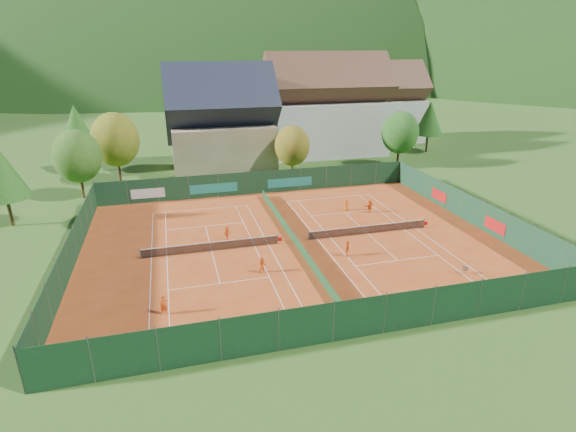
# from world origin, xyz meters

# --- Properties ---
(ground) EXTENTS (600.00, 600.00, 0.00)m
(ground) POSITION_xyz_m (0.00, 0.00, -0.02)
(ground) COLOR #2C551A
(ground) RESTS_ON ground
(clay_pad) EXTENTS (40.00, 32.00, 0.01)m
(clay_pad) POSITION_xyz_m (0.00, 0.00, 0.01)
(clay_pad) COLOR #B04419
(clay_pad) RESTS_ON ground
(court_markings_left) EXTENTS (11.03, 23.83, 0.00)m
(court_markings_left) POSITION_xyz_m (-8.00, 0.00, 0.01)
(court_markings_left) COLOR white
(court_markings_left) RESTS_ON ground
(court_markings_right) EXTENTS (11.03, 23.83, 0.00)m
(court_markings_right) POSITION_xyz_m (8.00, 0.00, 0.01)
(court_markings_right) COLOR white
(court_markings_right) RESTS_ON ground
(tennis_net_left) EXTENTS (13.30, 0.10, 1.02)m
(tennis_net_left) POSITION_xyz_m (-7.85, 0.00, 0.51)
(tennis_net_left) COLOR #59595B
(tennis_net_left) RESTS_ON ground
(tennis_net_right) EXTENTS (13.30, 0.10, 1.02)m
(tennis_net_right) POSITION_xyz_m (8.15, 0.00, 0.51)
(tennis_net_right) COLOR #59595B
(tennis_net_right) RESTS_ON ground
(court_divider) EXTENTS (0.03, 28.80, 1.00)m
(court_divider) POSITION_xyz_m (0.00, 0.00, 0.50)
(court_divider) COLOR #163D1E
(court_divider) RESTS_ON ground
(fence_north) EXTENTS (40.00, 0.10, 3.00)m
(fence_north) POSITION_xyz_m (-0.46, 15.99, 1.47)
(fence_north) COLOR #153922
(fence_north) RESTS_ON ground
(fence_south) EXTENTS (40.00, 0.04, 3.00)m
(fence_south) POSITION_xyz_m (0.00, -16.00, 1.50)
(fence_south) COLOR #13361C
(fence_south) RESTS_ON ground
(fence_west) EXTENTS (0.04, 32.00, 3.00)m
(fence_west) POSITION_xyz_m (-20.00, 0.00, 1.50)
(fence_west) COLOR #14391F
(fence_west) RESTS_ON ground
(fence_east) EXTENTS (0.09, 32.00, 3.00)m
(fence_east) POSITION_xyz_m (20.00, 0.05, 1.48)
(fence_east) COLOR #143721
(fence_east) RESTS_ON ground
(chalet) EXTENTS (16.20, 12.00, 16.00)m
(chalet) POSITION_xyz_m (-3.00, 30.00, 6.62)
(chalet) COLOR #C3B289
(chalet) RESTS_ON ground
(hotel_block_a) EXTENTS (21.60, 11.00, 17.25)m
(hotel_block_a) POSITION_xyz_m (16.00, 36.00, 7.38)
(hotel_block_a) COLOR silver
(hotel_block_a) RESTS_ON ground
(hotel_block_b) EXTENTS (17.28, 10.00, 15.50)m
(hotel_block_b) POSITION_xyz_m (30.00, 44.00, 6.62)
(hotel_block_b) COLOR silver
(hotel_block_b) RESTS_ON ground
(tree_west_front) EXTENTS (5.72, 5.72, 8.69)m
(tree_west_front) POSITION_xyz_m (-22.00, 20.00, 5.39)
(tree_west_front) COLOR #49321A
(tree_west_front) RESTS_ON ground
(tree_west_mid) EXTENTS (6.44, 6.44, 9.78)m
(tree_west_mid) POSITION_xyz_m (-18.00, 26.00, 6.07)
(tree_west_mid) COLOR #462919
(tree_west_mid) RESTS_ON ground
(tree_west_back) EXTENTS (5.60, 5.60, 10.00)m
(tree_west_back) POSITION_xyz_m (-24.00, 34.00, 6.74)
(tree_west_back) COLOR #4D321B
(tree_west_back) RESTS_ON ground
(tree_center) EXTENTS (5.01, 5.01, 7.60)m
(tree_center) POSITION_xyz_m (6.00, 22.00, 4.72)
(tree_center) COLOR #4A351A
(tree_center) RESTS_ON ground
(tree_east_front) EXTENTS (5.72, 5.72, 8.69)m
(tree_east_front) POSITION_xyz_m (24.00, 24.00, 5.39)
(tree_east_front) COLOR #492D1A
(tree_east_front) RESTS_ON ground
(tree_east_mid) EXTENTS (5.04, 5.04, 9.00)m
(tree_east_mid) POSITION_xyz_m (34.00, 32.00, 6.06)
(tree_east_mid) COLOR #492D1A
(tree_east_mid) RESTS_ON ground
(tree_west_side) EXTENTS (5.04, 5.04, 9.00)m
(tree_west_side) POSITION_xyz_m (-28.00, 12.00, 6.06)
(tree_west_side) COLOR #49311A
(tree_west_side) RESTS_ON ground
(tree_east_back) EXTENTS (7.15, 7.15, 10.86)m
(tree_east_back) POSITION_xyz_m (26.00, 40.00, 6.74)
(tree_east_back) COLOR #452818
(tree_east_back) RESTS_ON ground
(mountain_backdrop) EXTENTS (820.00, 530.00, 242.00)m
(mountain_backdrop) POSITION_xyz_m (28.54, 233.48, -39.64)
(mountain_backdrop) COLOR black
(mountain_backdrop) RESTS_ON ground
(ball_hopper) EXTENTS (0.34, 0.34, 0.80)m
(ball_hopper) POSITION_xyz_m (12.20, -10.22, 0.56)
(ball_hopper) COLOR slate
(ball_hopper) RESTS_ON ground
(loose_ball_0) EXTENTS (0.07, 0.07, 0.07)m
(loose_ball_0) POSITION_xyz_m (-6.86, -6.98, 0.03)
(loose_ball_0) COLOR #CCD833
(loose_ball_0) RESTS_ON ground
(loose_ball_1) EXTENTS (0.07, 0.07, 0.07)m
(loose_ball_1) POSITION_xyz_m (4.28, -7.18, 0.03)
(loose_ball_1) COLOR #CCD833
(loose_ball_1) RESTS_ON ground
(loose_ball_2) EXTENTS (0.07, 0.07, 0.07)m
(loose_ball_2) POSITION_xyz_m (4.71, 4.38, 0.03)
(loose_ball_2) COLOR #CCD833
(loose_ball_2) RESTS_ON ground
(loose_ball_3) EXTENTS (0.07, 0.07, 0.07)m
(loose_ball_3) POSITION_xyz_m (-6.88, 9.50, 0.03)
(loose_ball_3) COLOR #CCD833
(loose_ball_3) RESTS_ON ground
(player_left_near) EXTENTS (0.58, 0.38, 1.58)m
(player_left_near) POSITION_xyz_m (-12.42, -9.84, 0.79)
(player_left_near) COLOR #DE5213
(player_left_near) RESTS_ON ground
(player_left_mid) EXTENTS (0.80, 0.67, 1.47)m
(player_left_mid) POSITION_xyz_m (-4.28, -5.57, 0.73)
(player_left_mid) COLOR orange
(player_left_mid) RESTS_ON ground
(player_left_far) EXTENTS (1.03, 0.75, 1.43)m
(player_left_far) POSITION_xyz_m (-6.23, 2.25, 0.71)
(player_left_far) COLOR #CB3F12
(player_left_far) RESTS_ON ground
(player_right_near) EXTENTS (0.77, 0.98, 1.55)m
(player_right_near) POSITION_xyz_m (3.90, -4.39, 0.78)
(player_right_near) COLOR #E15214
(player_right_near) RESTS_ON ground
(player_right_far_a) EXTENTS (0.82, 0.65, 1.45)m
(player_right_far_a) POSITION_xyz_m (8.38, 6.95, 0.73)
(player_right_far_a) COLOR orange
(player_right_far_a) RESTS_ON ground
(player_right_far_b) EXTENTS (1.52, 0.78, 1.57)m
(player_right_far_b) POSITION_xyz_m (10.71, 5.63, 0.78)
(player_right_far_b) COLOR orange
(player_right_far_b) RESTS_ON ground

